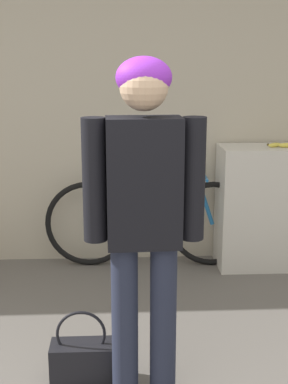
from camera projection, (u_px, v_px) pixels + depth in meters
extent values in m
cube|color=#B7AD99|center=(92.00, 106.00, 4.33)|extent=(8.00, 0.06, 2.60)
cube|color=white|center=(159.00, 218.00, 4.56)|extent=(0.08, 0.01, 0.12)
cube|color=beige|center=(285.00, 207.00, 4.36)|extent=(1.09, 0.40, 1.00)
cylinder|color=#23283D|center=(125.00, 323.00, 2.65)|extent=(0.13, 0.13, 0.82)
cylinder|color=#23283D|center=(163.00, 322.00, 2.66)|extent=(0.13, 0.13, 0.82)
cube|color=black|center=(144.00, 183.00, 2.48)|extent=(0.35, 0.20, 0.61)
cylinder|color=black|center=(94.00, 180.00, 2.47)|extent=(0.11, 0.11, 0.58)
cylinder|color=black|center=(193.00, 179.00, 2.49)|extent=(0.11, 0.11, 0.58)
sphere|color=#DBB28E|center=(144.00, 86.00, 2.37)|extent=(0.22, 0.22, 0.22)
ellipsoid|color=purple|center=(144.00, 77.00, 2.38)|extent=(0.25, 0.23, 0.19)
torus|color=black|center=(89.00, 224.00, 4.38)|extent=(0.72, 0.08, 0.72)
torus|color=black|center=(212.00, 224.00, 4.39)|extent=(0.72, 0.08, 0.72)
cylinder|color=#1E609E|center=(112.00, 227.00, 4.39)|extent=(0.39, 0.05, 0.09)
cylinder|color=#1E609E|center=(106.00, 202.00, 4.34)|extent=(0.31, 0.05, 0.40)
cylinder|color=#1E609E|center=(129.00, 205.00, 4.35)|extent=(0.14, 0.04, 0.44)
cylinder|color=#1E609E|center=(167.00, 206.00, 4.35)|extent=(0.54, 0.07, 0.44)
cylinder|color=#1E609E|center=(161.00, 181.00, 4.30)|extent=(0.61, 0.06, 0.05)
cylinder|color=#1E609E|center=(206.00, 203.00, 4.34)|extent=(0.16, 0.04, 0.37)
cylinder|color=#1E609E|center=(201.00, 178.00, 4.29)|extent=(0.07, 0.04, 0.08)
cylinder|color=#1E609E|center=(204.00, 174.00, 4.28)|extent=(0.05, 0.46, 0.02)
ellipsoid|color=black|center=(123.00, 177.00, 4.29)|extent=(0.22, 0.09, 0.05)
ellipsoid|color=#EAD64C|center=(287.00, 145.00, 4.19)|extent=(0.15, 0.04, 0.04)
ellipsoid|color=#EAD64C|center=(275.00, 145.00, 4.20)|extent=(0.13, 0.09, 0.03)
sphere|color=brown|center=(268.00, 145.00, 4.21)|extent=(0.02, 0.02, 0.02)
cube|color=black|center=(83.00, 362.00, 2.86)|extent=(0.33, 0.17, 0.21)
torus|color=black|center=(82.00, 334.00, 2.82)|extent=(0.27, 0.02, 0.27)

